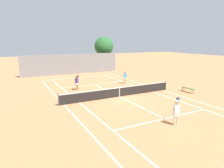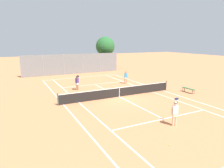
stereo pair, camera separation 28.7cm
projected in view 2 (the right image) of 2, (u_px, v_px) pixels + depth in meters
name	position (u px, v px, depth m)	size (l,w,h in m)	color
ground_plane	(119.00, 97.00, 19.64)	(120.00, 120.00, 0.00)	#CC7A4C
court_line_markings	(119.00, 97.00, 19.64)	(11.10, 23.90, 0.01)	silver
tennis_net	(119.00, 92.00, 19.53)	(12.00, 0.10, 1.07)	#474C47
player_near_side	(175.00, 112.00, 12.77)	(0.85, 0.68, 1.77)	beige
player_far_left	(77.00, 82.00, 22.12)	(0.46, 0.88, 1.77)	#936B4C
player_far_right	(126.00, 77.00, 25.43)	(0.52, 0.47, 1.60)	tan
loose_tennis_ball_1	(159.00, 104.00, 17.36)	(0.07, 0.07, 0.07)	#D1DB33
loose_tennis_ball_2	(169.00, 145.00, 10.53)	(0.07, 0.07, 0.07)	#D1DB33
loose_tennis_ball_3	(93.00, 95.00, 20.00)	(0.07, 0.07, 0.07)	#D1DB33
loose_tennis_ball_4	(119.00, 102.00, 17.86)	(0.07, 0.07, 0.07)	#D1DB33
courtside_bench	(188.00, 89.00, 21.14)	(0.36, 1.50, 0.47)	#2D6638
back_fence	(74.00, 64.00, 32.88)	(16.13, 0.08, 3.30)	gray
tree_behind_left	(106.00, 47.00, 37.91)	(3.59, 3.59, 6.16)	brown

